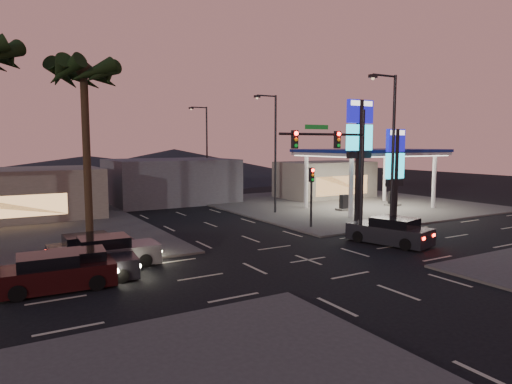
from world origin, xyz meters
TOP-DOWN VIEW (x-y plane):
  - ground at (0.00, 0.00)m, footprint 140.00×140.00m
  - corner_lot_ne at (16.00, 16.00)m, footprint 24.00×24.00m
  - gas_station at (16.00, 12.00)m, footprint 12.20×8.20m
  - convenience_store at (18.00, 21.00)m, footprint 10.00×6.00m
  - pylon_sign_tall at (8.50, 5.50)m, footprint 2.20×0.35m
  - pylon_sign_short at (11.00, 4.50)m, footprint 1.60×0.35m
  - traffic_signal_mast at (3.76, 1.99)m, footprint 6.10×0.39m
  - pedestal_signal at (5.50, 6.98)m, footprint 0.32×0.39m
  - streetlight_near at (6.79, 1.00)m, footprint 2.14×0.25m
  - streetlight_mid at (6.79, 14.00)m, footprint 2.14×0.25m
  - streetlight_far at (6.79, 28.00)m, footprint 2.14×0.25m
  - palm_a at (-9.00, 9.50)m, footprint 4.41×4.41m
  - building_far_mid at (2.00, 26.00)m, footprint 12.00×9.00m
  - hill_right at (15.00, 60.00)m, footprint 50.00×50.00m
  - hill_center at (0.00, 60.00)m, footprint 60.00×60.00m
  - car_lane_a_front at (-10.63, 1.87)m, footprint 4.53×2.20m
  - car_lane_a_mid at (-11.88, 1.37)m, footprint 4.74×2.15m
  - car_lane_b_front at (-9.14, 3.83)m, footprint 4.75×2.12m
  - car_lane_b_mid at (-9.69, 5.27)m, footprint 4.41×1.95m
  - suv_station at (6.52, 0.55)m, footprint 3.23×5.18m

SIDE VIEW (x-z plane):
  - ground at x=0.00m, z-range 0.00..0.00m
  - corner_lot_ne at x=16.00m, z-range 0.00..0.12m
  - car_lane_b_mid at x=-9.69m, z-range -0.05..1.37m
  - car_lane_a_front at x=-10.63m, z-range -0.05..1.38m
  - car_lane_a_mid at x=-11.88m, z-range -0.05..1.46m
  - car_lane_b_front at x=-9.14m, z-range -0.05..1.47m
  - suv_station at x=6.52m, z-range -0.06..1.56m
  - convenience_store at x=18.00m, z-range 0.00..4.00m
  - hill_center at x=0.00m, z-range 0.00..4.00m
  - building_far_mid at x=2.00m, z-range 0.00..4.40m
  - hill_right at x=15.00m, z-range 0.00..5.00m
  - pedestal_signal at x=5.50m, z-range 0.77..5.07m
  - pylon_sign_short at x=11.00m, z-range 1.16..8.16m
  - gas_station at x=16.00m, z-range 2.34..7.82m
  - traffic_signal_mast at x=3.76m, z-range 1.23..9.23m
  - streetlight_near at x=6.79m, z-range 0.72..10.72m
  - streetlight_mid at x=6.79m, z-range 0.72..10.72m
  - streetlight_far at x=6.79m, z-range 0.72..10.72m
  - pylon_sign_tall at x=8.50m, z-range 1.89..10.89m
  - palm_a at x=-9.00m, z-range 4.00..14.86m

